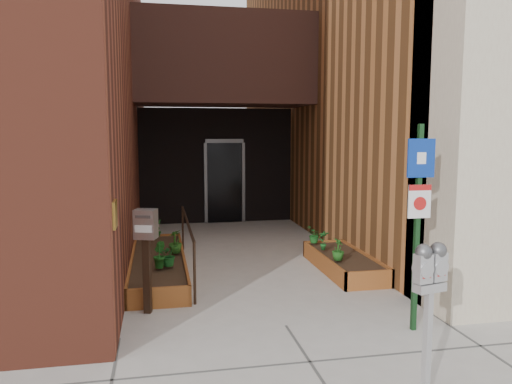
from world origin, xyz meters
TOP-DOWN VIEW (x-y plane):
  - ground at (0.00, 0.00)m, footprint 80.00×80.00m
  - architecture at (-0.18, 6.89)m, footprint 20.00×14.60m
  - planter_left at (-1.55, 2.70)m, footprint 0.90×3.60m
  - planter_right at (1.60, 2.20)m, footprint 0.80×2.20m
  - handrail at (-1.05, 2.65)m, footprint 0.04×3.34m
  - parking_meter at (0.83, -1.85)m, footprint 0.33×0.18m
  - sign_post at (1.49, -0.43)m, footprint 0.34×0.08m
  - payment_dropbox at (-1.69, 0.79)m, footprint 0.33×0.28m
  - shrub_left_a at (-1.37, 1.99)m, footprint 0.36×0.36m
  - shrub_left_b at (-1.53, 1.92)m, footprint 0.26×0.26m
  - shrub_left_c at (-1.25, 2.83)m, footprint 0.32×0.32m
  - shrub_left_d at (-1.54, 4.30)m, footprint 0.22×0.22m
  - shrub_right_a at (1.35, 1.82)m, footprint 0.27×0.27m
  - shrub_right_b at (1.35, 2.55)m, footprint 0.19×0.19m
  - shrub_right_c at (1.35, 3.10)m, footprint 0.40×0.40m

SIDE VIEW (x-z plane):
  - ground at x=0.00m, z-range 0.00..0.00m
  - planter_left at x=-1.55m, z-range -0.02..0.28m
  - planter_right at x=1.60m, z-range -0.02..0.28m
  - shrub_right_c at x=1.35m, z-range 0.30..0.61m
  - shrub_left_d at x=-1.54m, z-range 0.30..0.64m
  - shrub_left_a at x=-1.37m, z-range 0.30..0.65m
  - shrub_right_b at x=1.35m, z-range 0.30..0.65m
  - shrub_right_a at x=1.35m, z-range 0.30..0.66m
  - shrub_left_c at x=-1.25m, z-range 0.30..0.70m
  - shrub_left_b at x=-1.53m, z-range 0.30..0.71m
  - handrail at x=-1.05m, z-range 0.30..1.20m
  - payment_dropbox at x=-1.69m, z-range 0.31..1.70m
  - parking_meter at x=0.83m, z-range 0.39..1.82m
  - sign_post at x=1.49m, z-range 0.29..2.77m
  - architecture at x=-0.18m, z-range -0.02..9.98m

